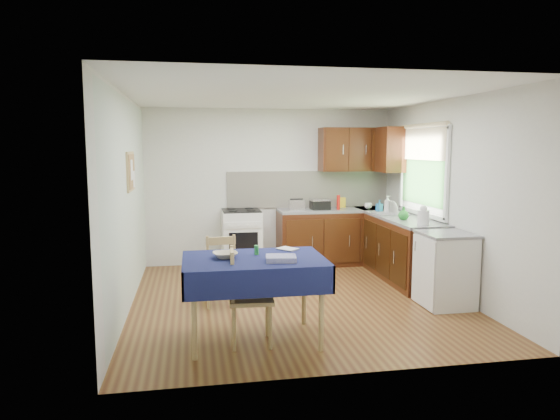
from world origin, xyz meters
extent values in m
plane|color=#542D16|center=(0.00, 0.00, 0.00)|extent=(4.20, 4.20, 0.00)
cube|color=white|center=(0.00, 0.00, 2.50)|extent=(4.00, 4.20, 0.02)
cube|color=silver|center=(0.00, 2.10, 1.25)|extent=(4.00, 0.02, 2.50)
cube|color=silver|center=(0.00, -2.10, 1.25)|extent=(4.00, 0.02, 2.50)
cube|color=silver|center=(-2.00, 0.00, 1.25)|extent=(0.02, 4.20, 2.50)
cube|color=silver|center=(2.00, 0.00, 1.25)|extent=(0.02, 4.20, 2.50)
cube|color=black|center=(1.05, 1.80, 0.43)|extent=(1.90, 0.60, 0.86)
cube|color=black|center=(1.70, 0.65, 0.43)|extent=(0.60, 1.70, 0.86)
cube|color=slate|center=(1.05, 1.80, 0.88)|extent=(1.90, 0.60, 0.04)
cube|color=slate|center=(1.70, 0.65, 0.88)|extent=(0.60, 1.70, 0.04)
cube|color=slate|center=(1.70, 1.80, 0.88)|extent=(0.60, 0.60, 0.04)
cube|color=#F2E4CD|center=(0.65, 2.08, 1.20)|extent=(2.70, 0.02, 0.60)
cube|color=black|center=(1.40, 1.93, 1.85)|extent=(1.20, 0.35, 0.70)
cube|color=black|center=(1.82, 1.50, 1.85)|extent=(0.35, 0.50, 0.70)
cube|color=white|center=(-0.50, 1.80, 0.45)|extent=(0.60, 0.60, 0.90)
cube|color=black|center=(-0.50, 1.80, 0.91)|extent=(0.58, 0.58, 0.02)
cube|color=black|center=(-0.50, 1.50, 0.45)|extent=(0.44, 0.01, 0.32)
cube|color=#285724|center=(1.99, 0.70, 1.50)|extent=(0.01, 1.40, 0.85)
cube|color=white|center=(1.97, 0.70, 2.15)|extent=(0.04, 1.48, 0.06)
cube|color=white|center=(1.97, 0.70, 0.95)|extent=(0.04, 1.48, 0.06)
cube|color=beige|center=(1.96, 0.70, 1.93)|extent=(0.02, 1.36, 0.44)
cube|color=white|center=(1.70, -0.55, 0.42)|extent=(0.55, 0.58, 0.85)
cube|color=slate|center=(1.70, -0.55, 0.87)|extent=(0.58, 0.60, 0.03)
cube|color=tan|center=(-1.98, 0.30, 1.60)|extent=(0.02, 0.62, 0.47)
cube|color=olive|center=(-1.96, 0.30, 1.60)|extent=(0.01, 0.56, 0.41)
cube|color=white|center=(-1.95, 0.22, 1.62)|extent=(0.00, 0.18, 0.24)
cube|color=white|center=(-1.95, 0.42, 1.50)|extent=(0.00, 0.15, 0.20)
cube|color=#100F3D|center=(-0.68, -1.23, 0.81)|extent=(1.32, 0.88, 0.03)
cube|color=#100F3D|center=(-0.68, -1.68, 0.70)|extent=(1.36, 0.02, 0.26)
cube|color=#100F3D|center=(-0.68, -0.78, 0.70)|extent=(1.36, 0.02, 0.26)
cube|color=#100F3D|center=(-1.35, -1.23, 0.70)|extent=(0.02, 0.92, 0.26)
cube|color=#100F3D|center=(-0.01, -1.23, 0.70)|extent=(0.02, 0.92, 0.26)
cylinder|color=tan|center=(-1.26, -1.59, 0.40)|extent=(0.05, 0.05, 0.80)
cylinder|color=tan|center=(-0.10, -1.59, 0.40)|extent=(0.05, 0.05, 0.80)
cylinder|color=tan|center=(-1.26, -0.87, 0.40)|extent=(0.05, 0.05, 0.80)
cylinder|color=tan|center=(-0.10, -0.87, 0.40)|extent=(0.05, 0.05, 0.80)
cube|color=tan|center=(-0.96, -0.01, 0.41)|extent=(0.43, 0.43, 0.04)
cube|color=tan|center=(-0.94, -0.17, 0.73)|extent=(0.35, 0.07, 0.27)
cylinder|color=tan|center=(-0.82, 0.17, 0.21)|extent=(0.03, 0.03, 0.41)
cylinder|color=tan|center=(-1.13, 0.13, 0.21)|extent=(0.03, 0.03, 0.41)
cylinder|color=tan|center=(-0.78, -0.14, 0.21)|extent=(0.03, 0.03, 0.41)
cylinder|color=tan|center=(-1.09, -0.18, 0.21)|extent=(0.03, 0.03, 0.41)
cube|color=tan|center=(-0.72, -1.30, 0.44)|extent=(0.44, 0.44, 0.04)
cube|color=tan|center=(-0.89, -1.29, 0.79)|extent=(0.05, 0.38, 0.30)
cylinder|color=tan|center=(-0.56, -1.48, 0.22)|extent=(0.04, 0.04, 0.44)
cylinder|color=tan|center=(-0.54, -1.14, 0.22)|extent=(0.04, 0.04, 0.44)
cylinder|color=tan|center=(-0.90, -1.46, 0.22)|extent=(0.04, 0.04, 0.44)
cylinder|color=tan|center=(-0.87, -1.12, 0.22)|extent=(0.04, 0.04, 0.44)
cube|color=silver|center=(0.36, 1.71, 0.98)|extent=(0.24, 0.15, 0.17)
cube|color=black|center=(0.36, 1.71, 1.08)|extent=(0.21, 0.02, 0.02)
cube|color=black|center=(0.76, 1.77, 0.97)|extent=(0.29, 0.25, 0.14)
cube|color=silver|center=(0.76, 1.77, 1.06)|extent=(0.29, 0.25, 0.03)
cylinder|color=red|center=(1.04, 1.68, 1.02)|extent=(0.05, 0.05, 0.23)
cube|color=yellow|center=(1.18, 1.97, 0.98)|extent=(0.14, 0.11, 0.16)
cube|color=gray|center=(1.64, 0.99, 0.91)|extent=(0.45, 0.34, 0.02)
cylinder|color=white|center=(1.64, 0.99, 1.01)|extent=(0.06, 0.21, 0.21)
cylinder|color=white|center=(1.65, -0.03, 0.99)|extent=(0.15, 0.15, 0.19)
sphere|color=white|center=(1.65, -0.03, 1.11)|extent=(0.09, 0.09, 0.09)
imported|color=white|center=(1.54, 1.69, 0.95)|extent=(0.16, 0.16, 0.10)
imported|color=white|center=(1.62, 1.09, 1.03)|extent=(0.15, 0.15, 0.27)
imported|color=#1F74B7|center=(1.61, 1.38, 0.99)|extent=(0.11, 0.11, 0.18)
imported|color=#25882D|center=(1.59, 0.44, 0.99)|extent=(0.16, 0.16, 0.18)
imported|color=beige|center=(-0.95, -1.18, 0.86)|extent=(0.27, 0.27, 0.06)
imported|color=white|center=(-0.34, -0.95, 0.83)|extent=(0.24, 0.25, 0.02)
cylinder|color=#258838|center=(-0.63, -1.08, 0.87)|extent=(0.05, 0.05, 0.09)
cube|color=navy|center=(-0.45, -1.40, 0.85)|extent=(0.31, 0.26, 0.05)
camera|label=1|loc=(-1.26, -5.91, 1.89)|focal=32.00mm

